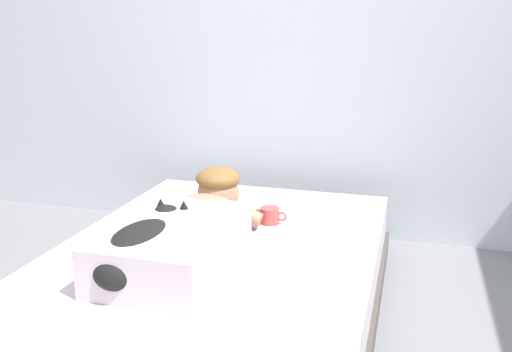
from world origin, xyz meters
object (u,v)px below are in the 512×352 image
at_px(person_lying, 187,230).
at_px(coffee_cup, 270,215).
at_px(cell_phone, 211,237).
at_px(bed, 213,290).
at_px(dog, 144,249).
at_px(pillow, 218,200).

relative_size(person_lying, coffee_cup, 7.36).
bearing_deg(cell_phone, bed, -68.65).
relative_size(dog, coffee_cup, 4.60).
xyz_separation_m(person_lying, coffee_cup, (0.22, 0.44, -0.07)).
bearing_deg(pillow, cell_phone, -74.87).
bearing_deg(person_lying, cell_phone, 82.99).
relative_size(pillow, cell_phone, 3.71).
bearing_deg(bed, coffee_cup, 70.73).
bearing_deg(coffee_cup, dog, -114.62).
relative_size(pillow, person_lying, 0.57).
height_order(bed, coffee_cup, coffee_cup).
xyz_separation_m(dog, cell_phone, (0.10, 0.41, -0.10)).
height_order(pillow, cell_phone, pillow).
distance_m(pillow, person_lying, 0.55).
height_order(bed, pillow, pillow).
height_order(bed, dog, dog).
distance_m(pillow, dog, 0.76).
relative_size(bed, coffee_cup, 15.75).
bearing_deg(pillow, coffee_cup, -19.09).
distance_m(person_lying, cell_phone, 0.22).
distance_m(bed, dog, 0.41).
xyz_separation_m(bed, dog, (-0.16, -0.26, 0.27)).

